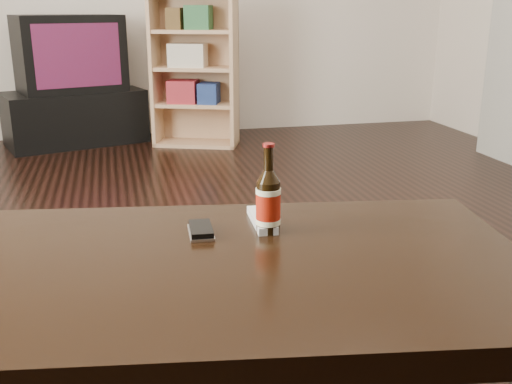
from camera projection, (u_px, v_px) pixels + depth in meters
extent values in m
cube|color=black|center=(223.00, 298.00, 2.17)|extent=(5.00, 6.00, 0.01)
cube|color=black|center=(75.00, 117.00, 4.53)|extent=(1.10, 0.77, 0.40)
cube|color=black|center=(70.00, 54.00, 4.39)|extent=(0.84, 0.66, 0.55)
cube|color=#9B0003|center=(78.00, 56.00, 4.20)|extent=(0.58, 0.19, 0.44)
cube|color=tan|center=(156.00, 68.00, 4.40)|extent=(0.12, 0.27, 1.14)
cube|color=tan|center=(234.00, 69.00, 4.33)|extent=(0.12, 0.27, 1.14)
cube|color=tan|center=(197.00, 143.00, 4.53)|extent=(0.67, 0.48, 0.03)
cube|color=tan|center=(198.00, 67.00, 4.49)|extent=(0.58, 0.24, 1.14)
cube|color=tan|center=(196.00, 104.00, 4.45)|extent=(0.61, 0.44, 0.03)
cube|color=tan|center=(195.00, 68.00, 4.37)|extent=(0.61, 0.44, 0.03)
cube|color=tan|center=(194.00, 31.00, 4.29)|extent=(0.61, 0.44, 0.03)
cube|color=maroon|center=(183.00, 91.00, 4.41)|extent=(0.26, 0.24, 0.17)
cube|color=navy|center=(209.00, 93.00, 4.39)|extent=(0.19, 0.21, 0.15)
cube|color=beige|center=(188.00, 55.00, 4.33)|extent=(0.31, 0.26, 0.17)
cube|color=#2A6038|center=(199.00, 17.00, 4.24)|extent=(0.23, 0.23, 0.17)
cube|color=#543C1C|center=(176.00, 19.00, 4.26)|extent=(0.16, 0.20, 0.15)
cube|color=black|center=(233.00, 274.00, 1.29)|extent=(1.40, 0.95, 0.06)
cylinder|color=black|center=(19.00, 318.00, 1.60)|extent=(0.09, 0.09, 0.42)
cylinder|color=black|center=(428.00, 302.00, 1.69)|extent=(0.09, 0.09, 0.42)
cylinder|color=black|center=(268.00, 207.00, 1.43)|extent=(0.06, 0.06, 0.13)
cylinder|color=#941708|center=(268.00, 206.00, 1.43)|extent=(0.06, 0.06, 0.08)
cylinder|color=#ECE8BD|center=(268.00, 191.00, 1.41)|extent=(0.06, 0.06, 0.01)
cylinder|color=#ECE8BD|center=(268.00, 221.00, 1.44)|extent=(0.06, 0.06, 0.01)
cone|color=black|center=(268.00, 176.00, 1.40)|extent=(0.06, 0.06, 0.03)
cylinder|color=black|center=(269.00, 158.00, 1.39)|extent=(0.02, 0.02, 0.06)
cylinder|color=maroon|center=(269.00, 145.00, 1.38)|extent=(0.03, 0.03, 0.01)
cube|color=silver|center=(201.00, 232.00, 1.43)|extent=(0.06, 0.11, 0.01)
cube|color=black|center=(201.00, 229.00, 1.43)|extent=(0.06, 0.11, 0.02)
cylinder|color=silver|center=(202.00, 232.00, 1.40)|extent=(0.02, 0.02, 0.00)
cube|color=silver|center=(262.00, 220.00, 1.50)|extent=(0.06, 0.18, 0.02)
cylinder|color=black|center=(260.00, 212.00, 1.52)|extent=(0.01, 0.01, 0.00)
cylinder|color=black|center=(263.00, 218.00, 1.48)|extent=(0.01, 0.01, 0.00)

